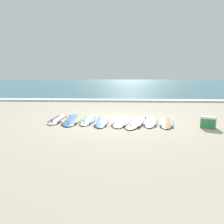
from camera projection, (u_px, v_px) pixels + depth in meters
name	position (u px, v px, depth m)	size (l,w,h in m)	color
ground_plane	(115.00, 121.00, 8.84)	(80.00, 80.00, 0.00)	#C1B599
sea	(123.00, 83.00, 44.28)	(80.00, 60.00, 0.10)	teal
wave_foam_strip	(120.00, 100.00, 15.19)	(80.00, 0.98, 0.11)	white
surfboard_0	(58.00, 119.00, 8.89)	(0.51, 1.97, 0.18)	white
surfboard_1	(72.00, 119.00, 8.87)	(0.81, 2.51, 0.18)	#3875CC
surfboard_2	(88.00, 120.00, 8.72)	(0.51, 1.93, 0.18)	white
surfboard_3	(101.00, 122.00, 8.45)	(0.60, 2.04, 0.18)	#3875CC
surfboard_4	(120.00, 121.00, 8.61)	(0.73, 2.41, 0.18)	white
surfboard_5	(136.00, 122.00, 8.42)	(1.17, 2.58, 0.18)	orange
surfboard_6	(150.00, 122.00, 8.44)	(0.76, 2.02, 0.18)	silver
surfboard_7	(166.00, 122.00, 8.33)	(0.80, 2.10, 0.18)	orange
cooler_box	(208.00, 122.00, 7.60)	(0.55, 0.50, 0.38)	#338C4C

